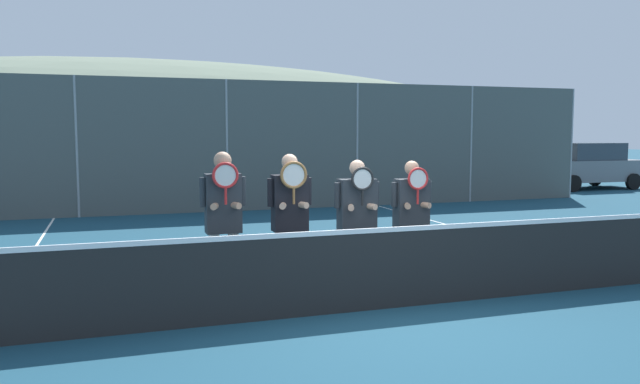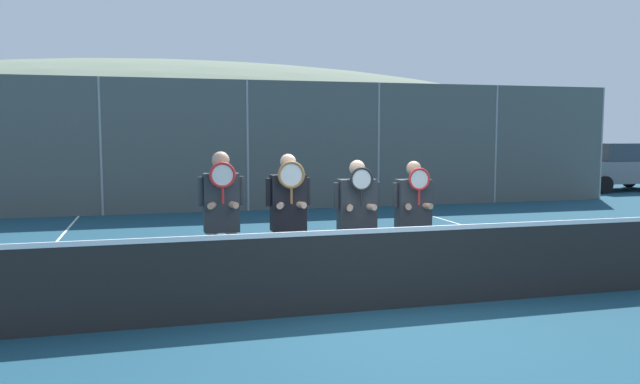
{
  "view_description": "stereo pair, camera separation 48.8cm",
  "coord_description": "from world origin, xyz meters",
  "px_view_note": "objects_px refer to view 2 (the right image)",
  "views": [
    {
      "loc": [
        -2.94,
        -6.59,
        2.07
      ],
      "look_at": [
        -0.4,
        0.91,
        1.32
      ],
      "focal_mm": 35.0,
      "sensor_mm": 36.0,
      "label": 1
    },
    {
      "loc": [
        -2.47,
        -6.73,
        2.07
      ],
      "look_at": [
        -0.4,
        0.91,
        1.32
      ],
      "focal_mm": 35.0,
      "sensor_mm": 36.0,
      "label": 2
    }
  ],
  "objects_px": {
    "player_rightmost": "(413,215)",
    "car_left_of_center": "(193,174)",
    "player_leftmost": "(222,215)",
    "car_center": "(351,171)",
    "car_right_of_center": "(498,169)",
    "player_center_right": "(357,215)",
    "car_far_right": "(618,166)",
    "player_center_left": "(288,215)",
    "car_far_left": "(10,175)"
  },
  "relations": [
    {
      "from": "car_center",
      "to": "player_center_right",
      "type": "bearing_deg",
      "value": -107.58
    },
    {
      "from": "car_left_of_center",
      "to": "car_right_of_center",
      "type": "relative_size",
      "value": 0.96
    },
    {
      "from": "car_right_of_center",
      "to": "car_far_right",
      "type": "xyz_separation_m",
      "value": [
        5.11,
        0.33,
        0.01
      ]
    },
    {
      "from": "car_far_left",
      "to": "car_far_right",
      "type": "height_order",
      "value": "car_far_left"
    },
    {
      "from": "car_far_left",
      "to": "car_left_of_center",
      "type": "bearing_deg",
      "value": -0.99
    },
    {
      "from": "player_rightmost",
      "to": "car_left_of_center",
      "type": "relative_size",
      "value": 0.4
    },
    {
      "from": "player_center_left",
      "to": "player_rightmost",
      "type": "xyz_separation_m",
      "value": [
        1.69,
        0.06,
        -0.07
      ]
    },
    {
      "from": "player_leftmost",
      "to": "car_center",
      "type": "relative_size",
      "value": 0.46
    },
    {
      "from": "player_leftmost",
      "to": "car_far_right",
      "type": "height_order",
      "value": "player_leftmost"
    },
    {
      "from": "car_left_of_center",
      "to": "car_right_of_center",
      "type": "bearing_deg",
      "value": -1.26
    },
    {
      "from": "player_rightmost",
      "to": "car_far_left",
      "type": "bearing_deg",
      "value": 121.93
    },
    {
      "from": "car_right_of_center",
      "to": "player_center_right",
      "type": "bearing_deg",
      "value": -128.0
    },
    {
      "from": "car_far_left",
      "to": "car_left_of_center",
      "type": "xyz_separation_m",
      "value": [
        4.98,
        -0.09,
        -0.05
      ]
    },
    {
      "from": "car_far_left",
      "to": "player_center_left",
      "type": "bearing_deg",
      "value": -64.7
    },
    {
      "from": "car_left_of_center",
      "to": "player_center_left",
      "type": "bearing_deg",
      "value": -87.8
    },
    {
      "from": "player_center_right",
      "to": "car_far_right",
      "type": "relative_size",
      "value": 0.42
    },
    {
      "from": "player_rightmost",
      "to": "car_left_of_center",
      "type": "xyz_separation_m",
      "value": [
        -2.12,
        11.32,
        -0.15
      ]
    },
    {
      "from": "player_leftmost",
      "to": "car_far_right",
      "type": "xyz_separation_m",
      "value": [
        15.52,
        11.47,
        -0.21
      ]
    },
    {
      "from": "car_left_of_center",
      "to": "car_far_right",
      "type": "distance_m",
      "value": 15.14
    },
    {
      "from": "car_left_of_center",
      "to": "car_right_of_center",
      "type": "distance_m",
      "value": 10.03
    },
    {
      "from": "car_left_of_center",
      "to": "car_center",
      "type": "distance_m",
      "value": 4.97
    },
    {
      "from": "player_leftmost",
      "to": "car_far_right",
      "type": "distance_m",
      "value": 19.3
    },
    {
      "from": "car_far_left",
      "to": "player_leftmost",
      "type": "bearing_deg",
      "value": -68.1
    },
    {
      "from": "player_rightmost",
      "to": "car_left_of_center",
      "type": "height_order",
      "value": "player_rightmost"
    },
    {
      "from": "player_center_right",
      "to": "car_center",
      "type": "height_order",
      "value": "player_center_right"
    },
    {
      "from": "car_far_right",
      "to": "car_left_of_center",
      "type": "bearing_deg",
      "value": -179.58
    },
    {
      "from": "player_center_left",
      "to": "car_right_of_center",
      "type": "distance_m",
      "value": 14.72
    },
    {
      "from": "player_leftmost",
      "to": "player_center_left",
      "type": "bearing_deg",
      "value": -1.08
    },
    {
      "from": "player_center_left",
      "to": "car_left_of_center",
      "type": "height_order",
      "value": "player_center_left"
    },
    {
      "from": "player_leftmost",
      "to": "car_center",
      "type": "xyz_separation_m",
      "value": [
        5.35,
        11.49,
        -0.23
      ]
    },
    {
      "from": "player_rightmost",
      "to": "car_center",
      "type": "xyz_separation_m",
      "value": [
        2.85,
        11.44,
        -0.14
      ]
    },
    {
      "from": "car_left_of_center",
      "to": "car_center",
      "type": "xyz_separation_m",
      "value": [
        4.97,
        0.12,
        0.0
      ]
    },
    {
      "from": "player_rightmost",
      "to": "player_leftmost",
      "type": "bearing_deg",
      "value": -178.98
    },
    {
      "from": "car_center",
      "to": "car_right_of_center",
      "type": "xyz_separation_m",
      "value": [
        5.06,
        -0.35,
        0.01
      ]
    },
    {
      "from": "car_right_of_center",
      "to": "player_leftmost",
      "type": "bearing_deg",
      "value": -133.06
    },
    {
      "from": "player_rightmost",
      "to": "player_center_right",
      "type": "bearing_deg",
      "value": -177.15
    },
    {
      "from": "car_center",
      "to": "car_far_right",
      "type": "xyz_separation_m",
      "value": [
        10.17,
        -0.01,
        0.02
      ]
    },
    {
      "from": "player_leftmost",
      "to": "car_far_left",
      "type": "xyz_separation_m",
      "value": [
        -4.6,
        11.45,
        -0.19
      ]
    },
    {
      "from": "car_far_left",
      "to": "car_right_of_center",
      "type": "xyz_separation_m",
      "value": [
        15.01,
        -0.31,
        -0.04
      ]
    },
    {
      "from": "player_center_left",
      "to": "car_center",
      "type": "bearing_deg",
      "value": 68.49
    },
    {
      "from": "player_rightmost",
      "to": "car_center",
      "type": "distance_m",
      "value": 11.79
    },
    {
      "from": "player_center_right",
      "to": "player_rightmost",
      "type": "xyz_separation_m",
      "value": [
        0.79,
        0.04,
        -0.02
      ]
    },
    {
      "from": "car_left_of_center",
      "to": "car_right_of_center",
      "type": "xyz_separation_m",
      "value": [
        10.03,
        -0.22,
        0.01
      ]
    },
    {
      "from": "player_center_right",
      "to": "car_center",
      "type": "distance_m",
      "value": 12.05
    },
    {
      "from": "car_far_left",
      "to": "car_right_of_center",
      "type": "relative_size",
      "value": 0.92
    },
    {
      "from": "car_right_of_center",
      "to": "car_far_right",
      "type": "distance_m",
      "value": 5.12
    },
    {
      "from": "player_rightmost",
      "to": "car_far_left",
      "type": "height_order",
      "value": "car_far_left"
    },
    {
      "from": "player_center_left",
      "to": "car_far_left",
      "type": "relative_size",
      "value": 0.45
    },
    {
      "from": "player_rightmost",
      "to": "car_left_of_center",
      "type": "bearing_deg",
      "value": 100.63
    },
    {
      "from": "car_far_left",
      "to": "car_far_right",
      "type": "distance_m",
      "value": 20.12
    }
  ]
}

